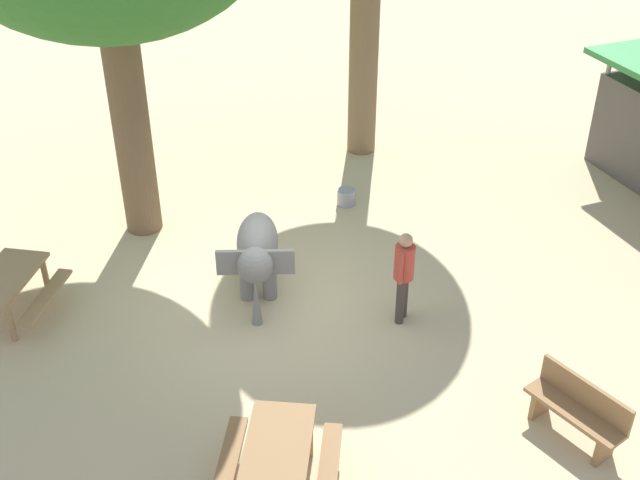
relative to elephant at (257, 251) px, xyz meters
name	(u,v)px	position (x,y,z in m)	size (l,w,h in m)	color
ground_plane	(271,299)	(0.29, 0.12, -0.82)	(60.00, 60.00, 0.00)	tan
elephant	(257,251)	(0.00, 0.00, 0.00)	(1.84, 1.41, 1.28)	slate
person_handler	(404,271)	(1.58, 1.89, 0.13)	(0.39, 0.38, 1.62)	#3F3833
wooden_bench	(578,409)	(4.69, 2.92, -0.35)	(1.46, 0.76, 0.88)	olive
picnic_table_near	(7,285)	(-0.86, -3.91, -0.23)	(2.05, 2.04, 0.78)	#9E7A51
picnic_table_far	(278,457)	(4.11, -1.09, -0.23)	(2.01, 2.00, 0.78)	olive
feed_bucket	(346,197)	(-2.15, 2.54, -0.66)	(0.36, 0.36, 0.32)	gray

